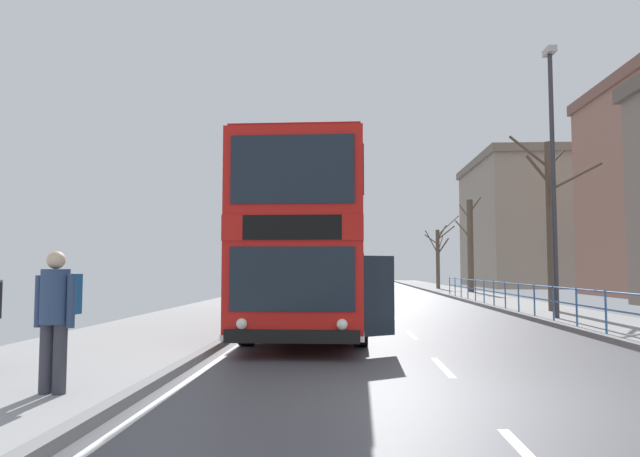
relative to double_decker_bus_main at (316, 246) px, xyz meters
The scene contains 9 objects.
ground 9.17m from the double_decker_bus_main, 78.56° to the right, with size 15.80×140.00×0.20m.
double_decker_bus_main is the anchor object (origin of this frame).
pedestrian_railing_far_kerb 7.74m from the double_decker_bus_main, 24.12° to the left, with size 0.05×31.38×1.03m.
pedestrian_with_backpack 9.54m from the double_decker_bus_main, 106.47° to the right, with size 0.55×0.56×1.73m.
street_lamp_far_side 8.12m from the double_decker_bus_main, 16.67° to the left, with size 0.28×0.60×8.51m.
bare_tree_far_00 9.87m from the double_decker_bus_main, 32.26° to the left, with size 3.38×2.60×6.52m.
bare_tree_far_01 30.22m from the double_decker_bus_main, 74.83° to the left, with size 2.50×2.11×5.55m.
bare_tree_far_02 24.61m from the double_decker_bus_main, 68.44° to the left, with size 1.47×1.86×6.28m.
background_building_01 43.32m from the double_decker_bus_main, 64.38° to the left, with size 12.00×15.72×11.92m.
Camera 1 is at (-1.59, -7.37, 1.65)m, focal length 32.55 mm.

